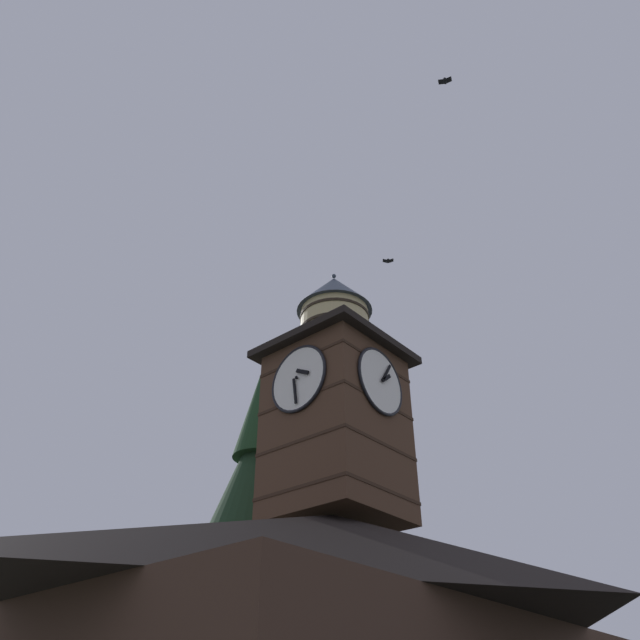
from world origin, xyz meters
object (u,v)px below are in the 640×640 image
at_px(moon, 201,553).
at_px(flying_bird_low, 445,81).
at_px(clock_tower, 336,402).
at_px(pine_tree_behind, 252,593).
at_px(flying_bird_high, 388,261).

distance_m(moon, flying_bird_low, 37.13).
distance_m(clock_tower, flying_bird_low, 11.91).
relative_size(pine_tree_behind, flying_bird_low, 30.61).
bearing_deg(flying_bird_low, clock_tower, -98.12).
bearing_deg(moon, pine_tree_behind, 55.71).
xyz_separation_m(clock_tower, pine_tree_behind, (-2.06, -5.61, -4.80)).
height_order(pine_tree_behind, flying_bird_low, flying_bird_low).
bearing_deg(pine_tree_behind, flying_bird_high, 101.09).
relative_size(clock_tower, flying_bird_high, 19.45).
distance_m(pine_tree_behind, flying_bird_low, 19.21).
height_order(pine_tree_behind, moon, pine_tree_behind).
bearing_deg(flying_bird_high, flying_bird_low, 54.01).
bearing_deg(flying_bird_high, pine_tree_behind, -78.91).
bearing_deg(clock_tower, flying_bird_low, 81.88).
distance_m(moon, flying_bird_high, 29.90).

